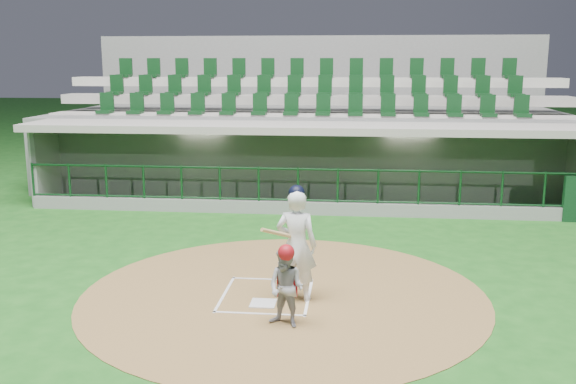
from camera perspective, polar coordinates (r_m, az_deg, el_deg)
name	(u,v)px	position (r m, az deg, el deg)	size (l,w,h in m)	color
ground	(269,290)	(11.78, -1.74, -8.73)	(120.00, 120.00, 0.00)	#164E16
dirt_circle	(284,294)	(11.56, -0.38, -9.10)	(7.20, 7.20, 0.01)	brown
home_plate	(263,303)	(11.13, -2.23, -9.86)	(0.43, 0.43, 0.02)	silver
batter_box_chalk	(266,295)	(11.50, -1.94, -9.16)	(1.55, 1.80, 0.01)	silver
dugout_structure	(306,168)	(19.09, 1.60, 2.11)	(16.40, 3.70, 3.00)	slate
seating_deck	(311,140)	(22.07, 2.05, 4.60)	(17.00, 6.72, 5.15)	slate
batter	(296,244)	(11.01, 0.75, -4.60)	(0.92, 0.92, 2.03)	white
catcher	(286,286)	(10.04, -0.16, -8.38)	(0.74, 0.67, 1.32)	#98989D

